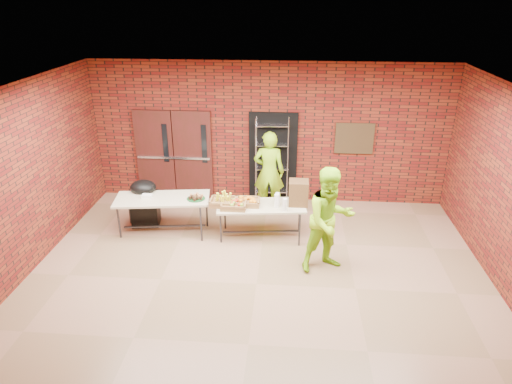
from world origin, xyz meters
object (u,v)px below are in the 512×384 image
(coffee_dispenser, at_px, (298,193))
(volunteer_man, at_px, (330,220))
(wire_rack, at_px, (272,161))
(table_left, at_px, (162,201))
(covered_grill, at_px, (145,203))
(volunteer_woman, at_px, (269,172))
(table_right, at_px, (261,208))

(coffee_dispenser, distance_m, volunteer_man, 1.23)
(wire_rack, height_order, table_left, wire_rack)
(coffee_dispenser, bearing_deg, covered_grill, 175.24)
(table_left, xyz_separation_m, volunteer_man, (3.23, -1.07, 0.25))
(volunteer_man, bearing_deg, coffee_dispenser, 90.87)
(coffee_dispenser, bearing_deg, volunteer_woman, 119.26)
(wire_rack, xyz_separation_m, covered_grill, (-2.59, -1.33, -0.51))
(volunteer_man, bearing_deg, table_right, 116.29)
(table_left, relative_size, coffee_dispenser, 3.94)
(coffee_dispenser, bearing_deg, table_left, -179.08)
(wire_rack, xyz_separation_m, volunteer_man, (1.12, -2.71, -0.05))
(wire_rack, height_order, table_right, wire_rack)
(table_right, height_order, volunteer_woman, volunteer_woman)
(covered_grill, bearing_deg, volunteer_woman, 11.01)
(table_right, xyz_separation_m, coffee_dispenser, (0.72, 0.09, 0.31))
(volunteer_woman, height_order, volunteer_man, volunteer_man)
(table_right, distance_m, coffee_dispenser, 0.79)
(volunteer_man, bearing_deg, covered_grill, 135.14)
(table_left, xyz_separation_m, coffee_dispenser, (2.71, 0.04, 0.25))
(volunteer_man, bearing_deg, wire_rack, 88.04)
(table_left, height_order, covered_grill, covered_grill)
(wire_rack, relative_size, volunteer_woman, 1.09)
(covered_grill, height_order, volunteer_woman, volunteer_woman)
(coffee_dispenser, relative_size, volunteer_woman, 0.27)
(coffee_dispenser, xyz_separation_m, volunteer_man, (0.53, -1.11, -0.00))
(coffee_dispenser, bearing_deg, table_right, -172.78)
(table_left, bearing_deg, volunteer_woman, 22.05)
(wire_rack, height_order, coffee_dispenser, wire_rack)
(table_left, bearing_deg, table_right, -8.99)
(table_left, bearing_deg, volunteer_man, -25.86)
(volunteer_woman, bearing_deg, wire_rack, -93.10)
(table_left, distance_m, covered_grill, 0.60)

